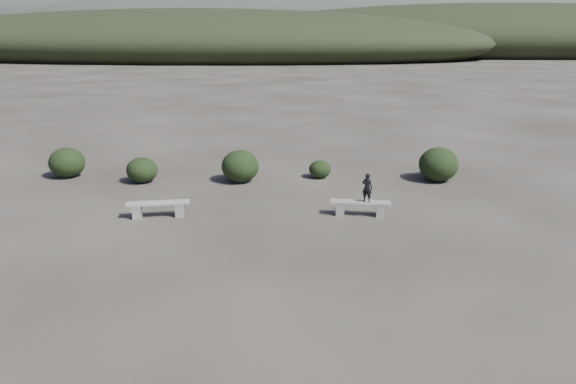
{
  "coord_description": "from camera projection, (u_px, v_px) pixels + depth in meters",
  "views": [
    {
      "loc": [
        1.77,
        -12.46,
        5.88
      ],
      "look_at": [
        0.52,
        3.5,
        1.1
      ],
      "focal_mm": 35.0,
      "sensor_mm": 36.0,
      "label": 1
    }
  ],
  "objects": [
    {
      "name": "shrub_f",
      "position": [
        67.0,
        162.0,
        22.42
      ],
      "size": [
        1.41,
        1.41,
        1.19
      ],
      "primitive_type": "ellipsoid",
      "color": "black",
      "rests_on": "ground"
    },
    {
      "name": "shrub_a",
      "position": [
        142.0,
        170.0,
        21.68
      ],
      "size": [
        1.2,
        1.2,
        0.98
      ],
      "primitive_type": "ellipsoid",
      "color": "black",
      "rests_on": "ground"
    },
    {
      "name": "shrub_c",
      "position": [
        320.0,
        169.0,
        22.35
      ],
      "size": [
        0.88,
        0.88,
        0.71
      ],
      "primitive_type": "ellipsoid",
      "color": "black",
      "rests_on": "ground"
    },
    {
      "name": "bench_left",
      "position": [
        158.0,
        208.0,
        17.79
      ],
      "size": [
        2.03,
        0.85,
        0.5
      ],
      "rotation": [
        0.0,
        0.0,
        0.22
      ],
      "color": "slate",
      "rests_on": "ground"
    },
    {
      "name": "seated_person",
      "position": [
        367.0,
        188.0,
        17.72
      ],
      "size": [
        0.4,
        0.34,
        0.93
      ],
      "primitive_type": "imported",
      "rotation": [
        0.0,
        0.0,
        2.75
      ],
      "color": "black",
      "rests_on": "bench_right"
    },
    {
      "name": "shrub_e",
      "position": [
        439.0,
        166.0,
        22.49
      ],
      "size": [
        1.04,
        1.04,
        0.87
      ],
      "primitive_type": "ellipsoid",
      "color": "black",
      "rests_on": "ground"
    },
    {
      "name": "bench_right",
      "position": [
        360.0,
        207.0,
        17.93
      ],
      "size": [
        1.93,
        0.49,
        0.48
      ],
      "rotation": [
        0.0,
        0.0,
        -0.05
      ],
      "color": "slate",
      "rests_on": "ground"
    },
    {
      "name": "ground",
      "position": [
        256.0,
        275.0,
        13.72
      ],
      "size": [
        1200.0,
        1200.0,
        0.0
      ],
      "primitive_type": "plane",
      "color": "#292520",
      "rests_on": "ground"
    },
    {
      "name": "shrub_b",
      "position": [
        240.0,
        166.0,
        21.71
      ],
      "size": [
        1.45,
        1.45,
        1.24
      ],
      "primitive_type": "ellipsoid",
      "color": "black",
      "rests_on": "ground"
    },
    {
      "name": "mountain_ridges",
      "position": [
        318.0,
        16.0,
        335.05
      ],
      "size": [
        500.0,
        400.0,
        56.0
      ],
      "color": "black",
      "rests_on": "ground"
    },
    {
      "name": "shrub_d",
      "position": [
        439.0,
        164.0,
        21.83
      ],
      "size": [
        1.52,
        1.52,
        1.33
      ],
      "primitive_type": "ellipsoid",
      "color": "black",
      "rests_on": "ground"
    }
  ]
}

